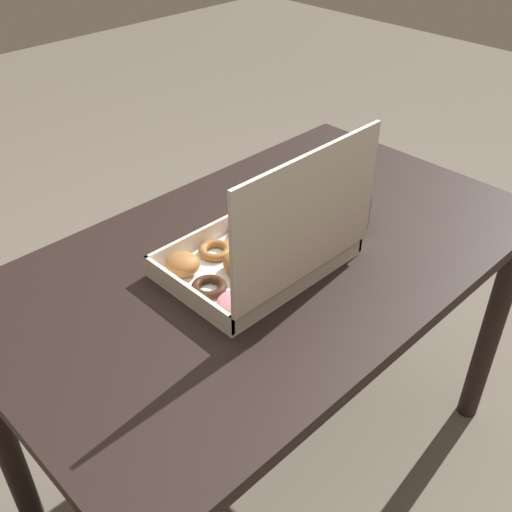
# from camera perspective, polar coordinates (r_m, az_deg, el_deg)

# --- Properties ---
(ground_plane) EXTENTS (8.00, 8.00, 0.00)m
(ground_plane) POSITION_cam_1_polar(r_m,az_deg,el_deg) (1.77, 1.09, -18.68)
(ground_plane) COLOR #6B6054
(dining_table) EXTENTS (1.19, 0.71, 0.71)m
(dining_table) POSITION_cam_1_polar(r_m,az_deg,el_deg) (1.32, 1.38, -3.29)
(dining_table) COLOR black
(dining_table) RESTS_ON ground_plane
(donut_box) EXTENTS (0.37, 0.26, 0.30)m
(donut_box) POSITION_cam_1_polar(r_m,az_deg,el_deg) (1.18, 1.03, 0.68)
(donut_box) COLOR white
(donut_box) RESTS_ON dining_table
(coffee_mug) EXTENTS (0.08, 0.08, 0.09)m
(coffee_mug) POSITION_cam_1_polar(r_m,az_deg,el_deg) (1.34, 9.18, 4.52)
(coffee_mug) COLOR #232328
(coffee_mug) RESTS_ON dining_table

